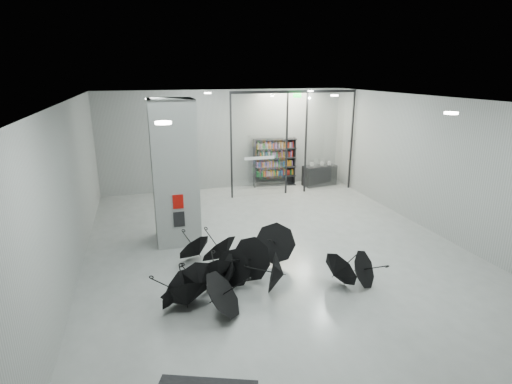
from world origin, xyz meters
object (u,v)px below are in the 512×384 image
object	(u,v)px
column	(175,173)
bookshelf	(275,162)
umbrella_cluster	(242,274)
shop_counter	(319,175)

from	to	relation	value
column	bookshelf	world-z (taller)	column
bookshelf	umbrella_cluster	size ratio (longest dim) A/B	0.38
bookshelf	shop_counter	xyz separation A→B (m)	(1.85, -0.52, -0.57)
bookshelf	umbrella_cluster	xyz separation A→B (m)	(-3.42, -7.82, -0.70)
shop_counter	umbrella_cluster	world-z (taller)	umbrella_cluster
column	bookshelf	bearing A→B (deg)	46.29
column	bookshelf	xyz separation A→B (m)	(4.54, 4.75, -1.00)
column	umbrella_cluster	xyz separation A→B (m)	(1.12, -3.07, -1.70)
bookshelf	shop_counter	size ratio (longest dim) A/B	1.40
shop_counter	bookshelf	bearing A→B (deg)	155.00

